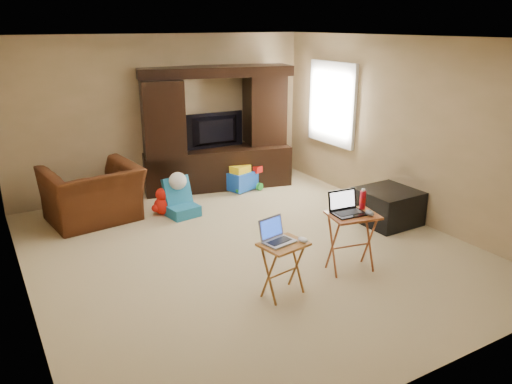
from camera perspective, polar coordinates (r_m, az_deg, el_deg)
floor at (r=6.22m, az=-0.93°, el=-6.48°), size 5.50×5.50×0.00m
ceiling at (r=5.63m, az=-1.07°, el=17.21°), size 5.50×5.50×0.00m
wall_back at (r=8.26m, az=-10.48°, el=8.68°), size 5.00×0.00×5.00m
wall_front at (r=3.76m, az=19.99°, el=-4.31°), size 5.00×0.00×5.00m
wall_left at (r=5.11m, az=-26.24°, el=0.86°), size 0.00×5.50×5.50m
wall_right at (r=7.32m, az=16.47°, el=6.95°), size 0.00×5.50×5.50m
window_pane at (r=8.40m, az=8.78°, el=9.98°), size 0.00×1.20×1.20m
window_frame at (r=8.39m, az=8.67°, el=9.97°), size 0.06×1.14×1.34m
entertainment_center at (r=8.29m, az=-4.53°, el=7.23°), size 2.53×1.16×2.01m
television at (r=8.30m, az=-4.51°, el=6.95°), size 1.02×0.17×0.59m
recliner at (r=7.29m, az=-18.15°, el=-0.25°), size 1.33×1.20×0.79m
child_rocker at (r=7.23m, az=-8.48°, el=-0.64°), size 0.48×0.53×0.55m
plush_toy at (r=7.36m, az=-10.63°, el=-1.03°), size 0.36×0.30×0.40m
push_toy at (r=8.32m, az=-1.30°, el=1.77°), size 0.69×0.59×0.44m
ottoman at (r=7.16m, az=14.80°, el=-1.60°), size 0.75×0.75×0.47m
tray_table_left at (r=5.11m, az=3.11°, el=-8.82°), size 0.50×0.42×0.58m
tray_table_right at (r=5.67m, az=10.81°, el=-5.67°), size 0.59×0.51×0.68m
laptop_left at (r=4.94m, az=2.71°, el=-4.55°), size 0.35×0.31×0.24m
laptop_right at (r=5.49m, az=10.65°, el=-1.34°), size 0.38×0.32×0.24m
mouse_left at (r=5.02m, az=5.39°, el=-5.45°), size 0.10×0.13×0.05m
mouse_right at (r=5.54m, az=12.87°, el=-2.35°), size 0.13×0.16×0.06m
water_bottle at (r=5.69m, az=12.09°, el=-0.89°), size 0.07×0.07×0.21m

